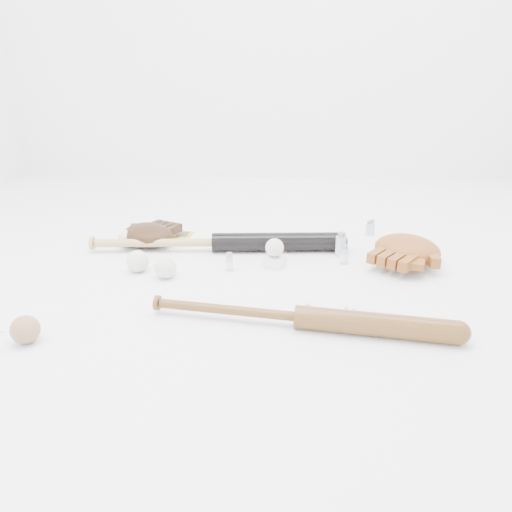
# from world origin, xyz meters

# --- Properties ---
(bat_dark) EXTENTS (1.00, 0.15, 0.07)m
(bat_dark) POSITION_xyz_m (-0.14, 0.23, 0.04)
(bat_dark) COLOR black
(bat_dark) RESTS_ON ground
(bat_wood) EXTENTS (0.88, 0.19, 0.06)m
(bat_wood) POSITION_xyz_m (0.16, -0.33, 0.03)
(bat_wood) COLOR brown
(bat_wood) RESTS_ON ground
(glove_dark) EXTENTS (0.32, 0.32, 0.09)m
(glove_dark) POSITION_xyz_m (-0.41, 0.28, 0.04)
(glove_dark) COLOR black
(glove_dark) RESTS_ON ground
(glove_tan) EXTENTS (0.39, 0.39, 0.10)m
(glove_tan) POSITION_xyz_m (0.56, 0.16, 0.05)
(glove_tan) COLOR brown
(glove_tan) RESTS_ON ground
(trading_card) EXTENTS (0.08, 0.10, 0.01)m
(trading_card) POSITION_xyz_m (-0.30, 0.39, 0.00)
(trading_card) COLOR gold
(trading_card) RESTS_ON ground
(pedestal) EXTENTS (0.09, 0.09, 0.04)m
(pedestal) POSITION_xyz_m (0.09, 0.09, 0.02)
(pedestal) COLOR white
(pedestal) RESTS_ON ground
(baseball_on_pedestal) EXTENTS (0.07, 0.07, 0.07)m
(baseball_on_pedestal) POSITION_xyz_m (0.09, 0.09, 0.07)
(baseball_on_pedestal) COLOR silver
(baseball_on_pedestal) RESTS_ON pedestal
(baseball_left) EXTENTS (0.08, 0.08, 0.08)m
(baseball_left) POSITION_xyz_m (-0.38, 0.02, 0.04)
(baseball_left) COLOR silver
(baseball_left) RESTS_ON ground
(baseball_upper) EXTENTS (0.07, 0.07, 0.07)m
(baseball_upper) POSITION_xyz_m (-0.49, 0.25, 0.03)
(baseball_upper) COLOR silver
(baseball_upper) RESTS_ON ground
(baseball_mid) EXTENTS (0.07, 0.07, 0.07)m
(baseball_mid) POSITION_xyz_m (-0.27, -0.03, 0.04)
(baseball_mid) COLOR silver
(baseball_mid) RESTS_ON ground
(baseball_aged) EXTENTS (0.07, 0.07, 0.07)m
(baseball_aged) POSITION_xyz_m (-0.54, -0.45, 0.04)
(baseball_aged) COLOR #966A48
(baseball_aged) RESTS_ON ground
(syringe_1) EXTENTS (0.11, 0.15, 0.02)m
(syringe_1) POSITION_xyz_m (0.22, -0.26, 0.01)
(syringe_1) COLOR #ADBCC6
(syringe_1) RESTS_ON ground
(syringe_2) EXTENTS (0.07, 0.16, 0.02)m
(syringe_2) POSITION_xyz_m (0.14, 0.29, 0.01)
(syringe_2) COLOR #ADBCC6
(syringe_2) RESTS_ON ground
(syringe_3) EXTENTS (0.11, 0.11, 0.02)m
(syringe_3) POSITION_xyz_m (0.34, -0.28, 0.01)
(syringe_3) COLOR #ADBCC6
(syringe_3) RESTS_ON ground
(vial_0) EXTENTS (0.02, 0.02, 0.06)m
(vial_0) POSITION_xyz_m (0.47, 0.45, 0.03)
(vial_0) COLOR #B1BCC2
(vial_0) RESTS_ON ground
(vial_1) EXTENTS (0.03, 0.03, 0.07)m
(vial_1) POSITION_xyz_m (0.48, 0.45, 0.03)
(vial_1) COLOR #B1BCC2
(vial_1) RESTS_ON ground
(vial_2) EXTENTS (0.03, 0.03, 0.07)m
(vial_2) POSITION_xyz_m (0.34, 0.13, 0.04)
(vial_2) COLOR #B1BCC2
(vial_2) RESTS_ON ground
(vial_3) EXTENTS (0.04, 0.04, 0.09)m
(vial_3) POSITION_xyz_m (0.33, 0.21, 0.05)
(vial_3) COLOR #B1BCC2
(vial_3) RESTS_ON ground
(vial_4) EXTENTS (0.03, 0.03, 0.07)m
(vial_4) POSITION_xyz_m (-0.07, 0.05, 0.03)
(vial_4) COLOR #B1BCC2
(vial_4) RESTS_ON ground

